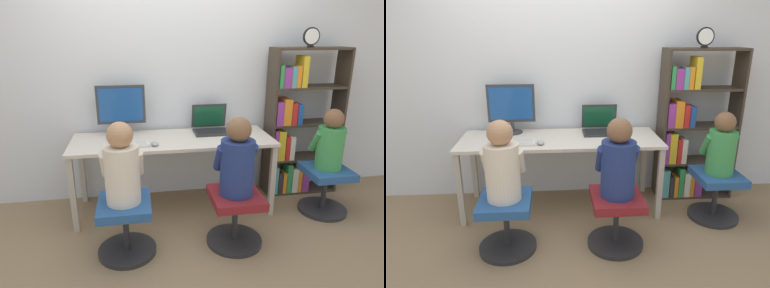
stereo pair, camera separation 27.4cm
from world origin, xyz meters
The scene contains 15 objects.
ground_plane centered at (0.00, 0.00, 0.00)m, with size 14.00×14.00×0.00m, color #846B4C.
wall_back centered at (0.00, 0.73, 1.30)m, with size 10.00×0.05×2.60m.
desk centered at (0.00, 0.33, 0.66)m, with size 1.91×0.66×0.74m.
desktop_monitor centered at (-0.48, 0.54, 1.00)m, with size 0.47×0.20×0.49m.
laptop centered at (0.41, 0.50, 0.79)m, with size 0.36×0.30×0.27m.
keyboard centered at (-0.44, 0.17, 0.75)m, with size 0.40×0.16×0.03m.
computer_mouse_by_keyboard centered at (-0.18, 0.14, 0.75)m, with size 0.07×0.09×0.04m.
office_chair_left centered at (-0.46, -0.35, 0.26)m, with size 0.47×0.47×0.46m.
office_chair_right centered at (0.43, -0.36, 0.26)m, with size 0.47×0.47×0.46m.
person_at_monitor centered at (-0.46, -0.35, 0.75)m, with size 0.33×0.29×0.64m.
person_at_laptop centered at (0.43, -0.35, 0.74)m, with size 0.33×0.30×0.64m.
bookshelf centered at (1.31, 0.49, 0.71)m, with size 0.79×0.27×1.56m.
desk_clock centered at (1.37, 0.44, 1.66)m, with size 0.17×0.03×0.19m.
office_chair_side centered at (1.46, 0.02, 0.26)m, with size 0.47×0.47×0.46m.
person_near_shelf centered at (1.46, 0.02, 0.72)m, with size 0.30×0.27×0.58m.
Camera 2 is at (-0.06, -2.81, 1.72)m, focal length 32.00 mm.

